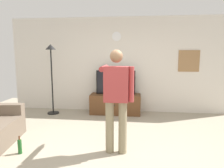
# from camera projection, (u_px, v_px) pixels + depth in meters

# --- Properties ---
(ground_plane) EXTENTS (8.40, 8.40, 0.00)m
(ground_plane) POSITION_uv_depth(u_px,v_px,m) (105.00, 161.00, 3.26)
(ground_plane) COLOR #9E937F
(back_wall) EXTENTS (6.40, 0.10, 2.70)m
(back_wall) POSITION_uv_depth(u_px,v_px,m) (120.00, 65.00, 5.96)
(back_wall) COLOR silver
(back_wall) RESTS_ON ground_plane
(tv_stand) EXTENTS (1.39, 0.54, 0.55)m
(tv_stand) POSITION_uv_depth(u_px,v_px,m) (115.00, 104.00, 5.79)
(tv_stand) COLOR brown
(tv_stand) RESTS_ON ground_plane
(television) EXTENTS (1.09, 0.07, 0.66)m
(television) POSITION_uv_depth(u_px,v_px,m) (116.00, 82.00, 5.74)
(television) COLOR black
(television) RESTS_ON tv_stand
(wall_clock) EXTENTS (0.26, 0.03, 0.26)m
(wall_clock) POSITION_uv_depth(u_px,v_px,m) (117.00, 36.00, 5.80)
(wall_clock) COLOR white
(framed_picture) EXTENTS (0.56, 0.04, 0.59)m
(framed_picture) POSITION_uv_depth(u_px,v_px,m) (189.00, 61.00, 5.67)
(framed_picture) COLOR #997047
(floor_lamp) EXTENTS (0.32, 0.32, 1.93)m
(floor_lamp) POSITION_uv_depth(u_px,v_px,m) (51.00, 65.00, 5.63)
(floor_lamp) COLOR black
(floor_lamp) RESTS_ON ground_plane
(person_standing_nearer_lamp) EXTENTS (0.58, 0.78, 1.74)m
(person_standing_nearer_lamp) POSITION_uv_depth(u_px,v_px,m) (116.00, 96.00, 3.41)
(person_standing_nearer_lamp) COLOR gray
(person_standing_nearer_lamp) RESTS_ON ground_plane
(beverage_bottle) EXTENTS (0.07, 0.07, 0.31)m
(beverage_bottle) POSITION_uv_depth(u_px,v_px,m) (20.00, 146.00, 3.47)
(beverage_bottle) COLOR #1E5923
(beverage_bottle) RESTS_ON ground_plane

